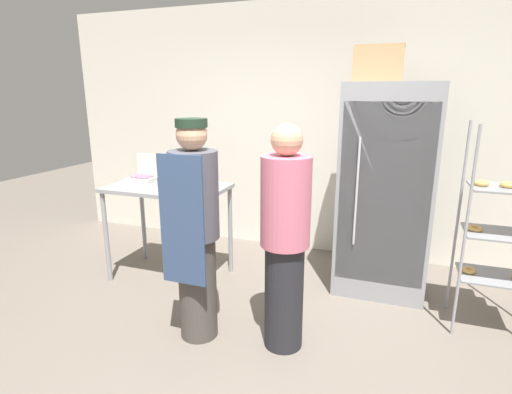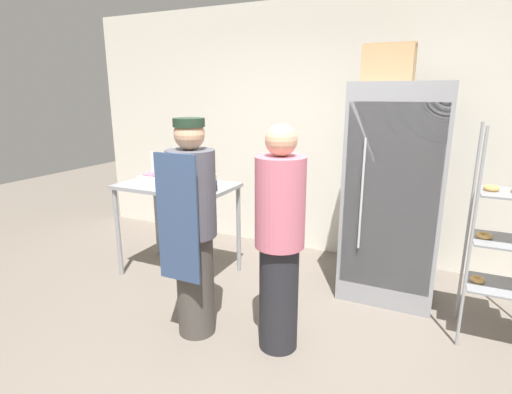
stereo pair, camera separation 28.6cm
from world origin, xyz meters
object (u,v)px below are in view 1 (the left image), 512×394
object	(u,v)px
refrigerator	(385,191)
baking_rack	(500,231)
person_customer	(285,239)
person_baker	(195,230)
binder_stack	(192,185)
blender_pitcher	(163,172)
cardboard_storage_box	(379,64)
donut_box	(143,177)

from	to	relation	value
refrigerator	baking_rack	bearing A→B (deg)	-26.57
baking_rack	person_customer	world-z (taller)	person_customer
baking_rack	person_baker	distance (m)	2.28
binder_stack	blender_pitcher	bearing A→B (deg)	155.37
binder_stack	person_baker	xyz separation A→B (m)	(0.37, -0.64, -0.16)
blender_pitcher	cardboard_storage_box	bearing A→B (deg)	16.22
baking_rack	refrigerator	bearing A→B (deg)	153.43
refrigerator	binder_stack	bearing A→B (deg)	-157.96
person_baker	person_customer	size ratio (longest dim) A/B	1.01
person_baker	person_customer	world-z (taller)	person_baker
donut_box	person_customer	bearing A→B (deg)	-25.17
donut_box	person_customer	xyz separation A→B (m)	(1.71, -0.80, -0.16)
refrigerator	person_customer	bearing A→B (deg)	-116.75
blender_pitcher	person_customer	world-z (taller)	person_customer
binder_stack	person_baker	world-z (taller)	person_baker
person_customer	binder_stack	bearing A→B (deg)	151.83
cardboard_storage_box	blender_pitcher	bearing A→B (deg)	-163.78
refrigerator	baking_rack	world-z (taller)	refrigerator
baking_rack	binder_stack	distance (m)	2.49
binder_stack	baking_rack	bearing A→B (deg)	5.28
donut_box	cardboard_storage_box	distance (m)	2.46
refrigerator	baking_rack	distance (m)	0.97
person_baker	person_customer	bearing A→B (deg)	8.90
refrigerator	person_baker	bearing A→B (deg)	-133.82
binder_stack	cardboard_storage_box	distance (m)	1.94
baking_rack	donut_box	bearing A→B (deg)	179.44
cardboard_storage_box	person_baker	xyz separation A→B (m)	(-1.10, -1.38, -1.19)
blender_pitcher	binder_stack	world-z (taller)	blender_pitcher
blender_pitcher	person_customer	xyz separation A→B (m)	(1.42, -0.73, -0.24)
blender_pitcher	binder_stack	size ratio (longest dim) A/B	1.00
person_baker	refrigerator	bearing A→B (deg)	46.18
binder_stack	cardboard_storage_box	bearing A→B (deg)	26.36
refrigerator	blender_pitcher	world-z (taller)	refrigerator
refrigerator	blender_pitcher	size ratio (longest dim) A/B	6.52
refrigerator	person_customer	xyz separation A→B (m)	(-0.60, -1.20, -0.12)
blender_pitcher	person_customer	bearing A→B (deg)	-27.19
cardboard_storage_box	refrigerator	bearing A→B (deg)	-27.90
cardboard_storage_box	person_customer	distance (m)	1.83
person_customer	blender_pitcher	bearing A→B (deg)	152.81
baking_rack	donut_box	xyz separation A→B (m)	(-3.17, 0.03, 0.18)
refrigerator	person_baker	distance (m)	1.80
donut_box	binder_stack	world-z (taller)	donut_box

